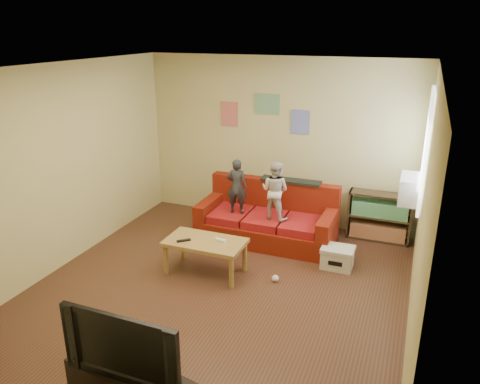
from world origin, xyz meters
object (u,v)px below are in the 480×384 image
(bookshelf, at_px, (379,219))
(file_box, at_px, (337,257))
(child_a, at_px, (237,186))
(coffee_table, at_px, (205,245))
(sofa, at_px, (268,220))
(child_b, at_px, (275,190))
(television, at_px, (128,341))

(bookshelf, bearing_deg, file_box, -110.09)
(child_a, relative_size, file_box, 1.95)
(coffee_table, bearing_deg, child_a, 90.43)
(sofa, relative_size, coffee_table, 1.97)
(child_b, bearing_deg, television, 99.34)
(coffee_table, bearing_deg, file_box, 25.74)
(sofa, bearing_deg, bookshelf, 20.79)
(child_a, relative_size, coffee_table, 0.81)
(child_a, height_order, bookshelf, child_a)
(file_box, relative_size, television, 0.41)
(coffee_table, bearing_deg, child_b, 62.68)
(sofa, xyz_separation_m, television, (0.04, -3.75, 0.44))
(sofa, bearing_deg, file_box, -24.66)
(child_a, xyz_separation_m, television, (0.49, -3.58, -0.11))
(coffee_table, distance_m, bookshelf, 2.79)
(child_a, height_order, file_box, child_a)
(sofa, height_order, coffee_table, sofa)
(sofa, distance_m, child_b, 0.61)
(file_box, bearing_deg, child_b, 160.25)
(child_a, bearing_deg, file_box, 156.21)
(sofa, xyz_separation_m, file_box, (1.17, -0.54, -0.15))
(television, bearing_deg, sofa, 91.25)
(child_a, distance_m, file_box, 1.80)
(child_a, distance_m, television, 3.61)
(sofa, distance_m, file_box, 1.30)
(file_box, bearing_deg, sofa, 155.34)
(child_b, distance_m, bookshelf, 1.72)
(bookshelf, bearing_deg, television, -109.57)
(sofa, xyz_separation_m, child_a, (-0.45, -0.17, 0.55))
(bookshelf, distance_m, file_box, 1.23)
(child_a, distance_m, child_b, 0.60)
(child_a, relative_size, television, 0.80)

